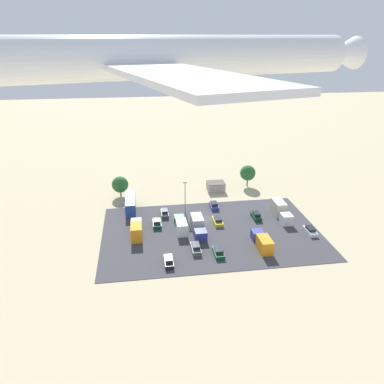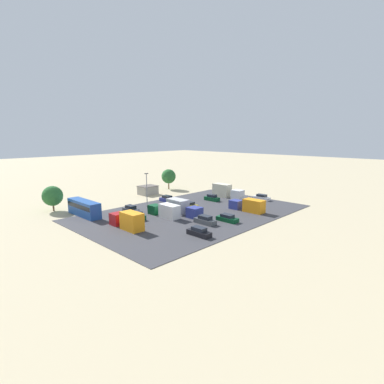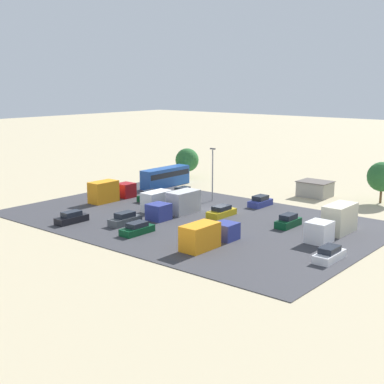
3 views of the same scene
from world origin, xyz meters
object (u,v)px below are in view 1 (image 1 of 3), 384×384
Objects in this scene: parked_car_3 at (256,216)px; parked_truck_4 at (136,230)px; parked_truck_0 at (181,225)px; parked_truck_1 at (281,211)px; parked_car_1 at (165,213)px; bus at (131,203)px; parked_car_0 at (157,223)px; airplane at (146,58)px; shed_building at (216,186)px; parked_car_6 at (310,231)px; parked_car_8 at (218,252)px; parked_car_7 at (169,261)px; parked_car_2 at (214,206)px; parked_truck_3 at (198,226)px; parked_car_5 at (218,221)px; parked_car_4 at (196,248)px; parked_truck_2 at (262,242)px.

parked_truck_4 is (28.95, 4.42, 0.80)m from parked_car_3.
parked_truck_1 reaches higher than parked_truck_0.
parked_truck_4 is (35.12, 4.51, -0.13)m from parked_truck_1.
bus is at bearing 149.15° from parked_car_1.
airplane reaches higher than parked_car_0.
shed_building is 26.63m from parked_car_0.
parked_car_6 is 23.18m from parked_car_8.
parked_car_7 is at bearing 29.82° from parked_truck_1.
parked_truck_0 is at bearing 47.28° from parked_car_2.
parked_truck_0 reaches higher than parked_car_6.
parked_truck_0 is 0.92× the size of parked_truck_3.
parked_car_5 is (-20.52, 10.87, -1.16)m from bus.
parked_car_2 reaches higher than parked_car_8.
shed_building is at bearing -100.27° from parked_car_5.
parked_truck_0 is (-5.33, 2.88, 0.61)m from parked_car_0.
parked_car_7 is at bearing 57.33° from parked_truck_3.
shed_building is 1.24× the size of parked_car_3.
parked_car_7 is at bearing -146.49° from parked_car_4.
parked_car_2 is 70.10m from airplane.
bus is at bearing 121.06° from parked_car_4.
parked_car_0 is at bearing 151.60° from parked_truck_0.
airplane is (2.20, 47.71, 39.10)m from parked_car_0.
parked_car_4 is 0.98× the size of parked_car_5.
parked_truck_1 is at bearing 7.52° from parked_truck_0.
parked_car_0 is 35.15m from parked_car_6.
airplane is at bearing 55.91° from parked_truck_1.
parked_car_3 is 0.93× the size of parked_car_8.
parked_car_3 reaches higher than parked_car_4.
parked_car_5 is (-7.06, -11.47, -0.05)m from parked_car_4.
airplane reaches higher than parked_car_4.
parked_car_2 is (-15.19, -7.81, -0.01)m from parked_car_0.
parked_truck_1 reaches higher than parked_car_8.
shed_building is 32.86m from parked_truck_4.
parked_truck_0 is at bearing 60.38° from shed_building.
parked_car_5 is at bearing -21.35° from parked_car_6.
parked_truck_4 is at bearing -6.46° from parked_car_6.
parked_truck_3 reaches higher than shed_building.
parked_truck_4 is at bearing 46.00° from shed_building.
parked_car_1 is at bearing 137.00° from parked_truck_2.
airplane is at bearing 72.60° from parked_car_2.
airplane reaches higher than parked_car_7.
parked_truck_2 is at bearing 144.83° from parked_truck_3.
parked_car_2 is 0.47× the size of parked_truck_3.
parked_car_8 is at bearing 126.11° from bus.
bus is 30.23m from parked_car_8.
shed_building is at bearing -100.70° from parked_car_8.
parked_car_5 is 6.32m from parked_truck_3.
parked_truck_4 is (38.86, -4.40, 0.87)m from parked_car_6.
parked_truck_4 reaches higher than parked_car_2.
parked_car_2 is 16.90m from parked_truck_1.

